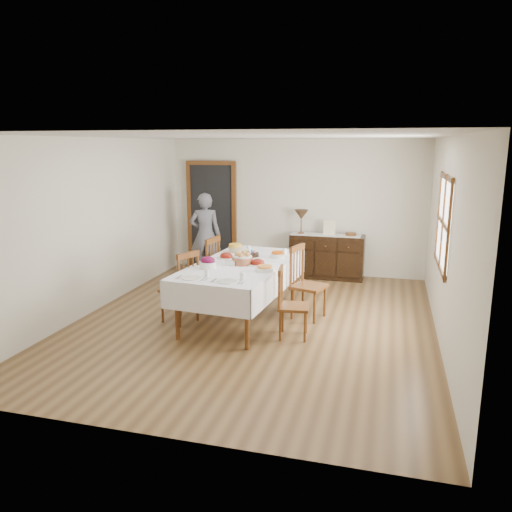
% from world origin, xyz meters
% --- Properties ---
extents(ground, '(6.00, 6.00, 0.00)m').
position_xyz_m(ground, '(0.00, 0.00, 0.00)').
color(ground, brown).
extents(room_shell, '(5.02, 6.02, 2.65)m').
position_xyz_m(room_shell, '(-0.15, 0.42, 1.64)').
color(room_shell, silver).
rests_on(room_shell, ground).
extents(dining_table, '(1.44, 2.52, 0.83)m').
position_xyz_m(dining_table, '(-0.22, 0.09, 0.74)').
color(dining_table, white).
rests_on(dining_table, ground).
extents(chair_left_near, '(0.57, 0.57, 1.05)m').
position_xyz_m(chair_left_near, '(-0.99, -0.28, 0.53)').
color(chair_left_near, '#5A3214').
rests_on(chair_left_near, ground).
extents(chair_left_far, '(0.51, 0.51, 1.09)m').
position_xyz_m(chair_left_far, '(-0.97, 0.61, 0.55)').
color(chair_left_far, '#5A3214').
rests_on(chair_left_far, ground).
extents(chair_right_near, '(0.43, 0.43, 0.94)m').
position_xyz_m(chair_right_near, '(0.60, -0.43, 0.48)').
color(chair_right_near, '#5A3214').
rests_on(chair_right_near, ground).
extents(chair_right_far, '(0.55, 0.55, 1.07)m').
position_xyz_m(chair_right_far, '(0.67, 0.40, 0.54)').
color(chair_right_far, '#5A3214').
rests_on(chair_right_far, ground).
extents(sideboard, '(1.38, 0.51, 0.83)m').
position_xyz_m(sideboard, '(0.69, 2.72, 0.42)').
color(sideboard, black).
rests_on(sideboard, ground).
extents(person, '(0.61, 0.47, 1.72)m').
position_xyz_m(person, '(-1.59, 2.26, 0.86)').
color(person, slate).
rests_on(person, ground).
extents(bread_basket, '(0.30, 0.30, 0.18)m').
position_xyz_m(bread_basket, '(-0.19, 0.05, 0.90)').
color(bread_basket, brown).
rests_on(bread_basket, dining_table).
extents(egg_basket, '(0.29, 0.29, 0.10)m').
position_xyz_m(egg_basket, '(-0.23, 0.58, 0.86)').
color(egg_basket, black).
rests_on(egg_basket, dining_table).
extents(ham_platter_a, '(0.27, 0.27, 0.11)m').
position_xyz_m(ham_platter_a, '(-0.53, 0.34, 0.86)').
color(ham_platter_a, white).
rests_on(ham_platter_a, dining_table).
extents(ham_platter_b, '(0.27, 0.27, 0.11)m').
position_xyz_m(ham_platter_b, '(0.04, 0.04, 0.86)').
color(ham_platter_b, white).
rests_on(ham_platter_b, dining_table).
extents(beet_bowl, '(0.23, 0.23, 0.17)m').
position_xyz_m(beet_bowl, '(-0.58, -0.30, 0.90)').
color(beet_bowl, white).
rests_on(beet_bowl, dining_table).
extents(carrot_bowl, '(0.22, 0.22, 0.09)m').
position_xyz_m(carrot_bowl, '(0.20, 0.60, 0.87)').
color(carrot_bowl, white).
rests_on(carrot_bowl, dining_table).
extents(pineapple_bowl, '(0.22, 0.22, 0.13)m').
position_xyz_m(pineapple_bowl, '(-0.53, 0.81, 0.89)').
color(pineapple_bowl, tan).
rests_on(pineapple_bowl, dining_table).
extents(casserole_dish, '(0.26, 0.26, 0.07)m').
position_xyz_m(casserole_dish, '(0.22, -0.24, 0.86)').
color(casserole_dish, white).
rests_on(casserole_dish, dining_table).
extents(butter_dish, '(0.15, 0.10, 0.07)m').
position_xyz_m(butter_dish, '(-0.33, -0.07, 0.87)').
color(butter_dish, white).
rests_on(butter_dish, dining_table).
extents(setting_left, '(0.43, 0.31, 0.10)m').
position_xyz_m(setting_left, '(-0.54, -0.81, 0.85)').
color(setting_left, white).
rests_on(setting_left, dining_table).
extents(setting_right, '(0.43, 0.31, 0.10)m').
position_xyz_m(setting_right, '(-0.06, -0.84, 0.85)').
color(setting_right, white).
rests_on(setting_right, dining_table).
extents(glass_far_a, '(0.07, 0.07, 0.11)m').
position_xyz_m(glass_far_a, '(-0.32, 0.85, 0.88)').
color(glass_far_a, white).
rests_on(glass_far_a, dining_table).
extents(glass_far_b, '(0.07, 0.07, 0.09)m').
position_xyz_m(glass_far_b, '(0.26, 0.85, 0.87)').
color(glass_far_b, white).
rests_on(glass_far_b, dining_table).
extents(runner, '(1.30, 0.35, 0.01)m').
position_xyz_m(runner, '(0.66, 2.70, 0.83)').
color(runner, silver).
rests_on(runner, sideboard).
extents(table_lamp, '(0.26, 0.26, 0.46)m').
position_xyz_m(table_lamp, '(0.19, 2.70, 1.19)').
color(table_lamp, brown).
rests_on(table_lamp, sideboard).
extents(picture_frame, '(0.22, 0.08, 0.28)m').
position_xyz_m(picture_frame, '(0.72, 2.69, 0.97)').
color(picture_frame, beige).
rests_on(picture_frame, sideboard).
extents(deco_bowl, '(0.20, 0.20, 0.06)m').
position_xyz_m(deco_bowl, '(1.12, 2.75, 0.86)').
color(deco_bowl, '#5A3214').
rests_on(deco_bowl, sideboard).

